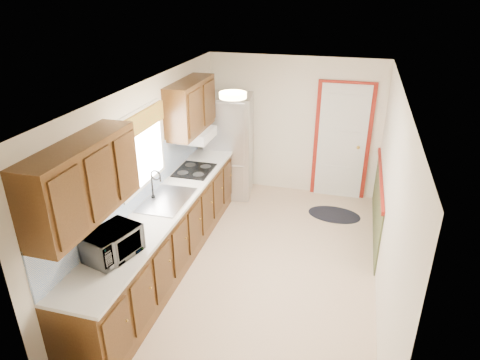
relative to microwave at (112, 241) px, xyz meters
The scene contains 8 objects.
room_shell 1.90m from the microwave, 50.81° to the left, with size 3.20×5.20×2.52m.
kitchen_run 1.22m from the microwave, 91.71° to the left, with size 0.63×4.00×2.20m.
back_wall_trim 4.29m from the microwave, 59.22° to the left, with size 1.12×2.30×2.08m.
ceiling_fixture 1.99m from the microwave, 54.71° to the left, with size 0.30×0.30×0.06m, color #FFD88C.
microwave is the anchor object (origin of this frame).
refrigerator 3.53m from the microwave, 87.08° to the left, with size 0.83×0.79×1.78m.
rug 3.94m from the microwave, 56.86° to the left, with size 0.85×0.55×0.01m, color black.
cooktop 2.26m from the microwave, 89.75° to the left, with size 0.51×0.61×0.02m, color black.
Camera 1 is at (1.00, -4.63, 3.48)m, focal length 32.00 mm.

